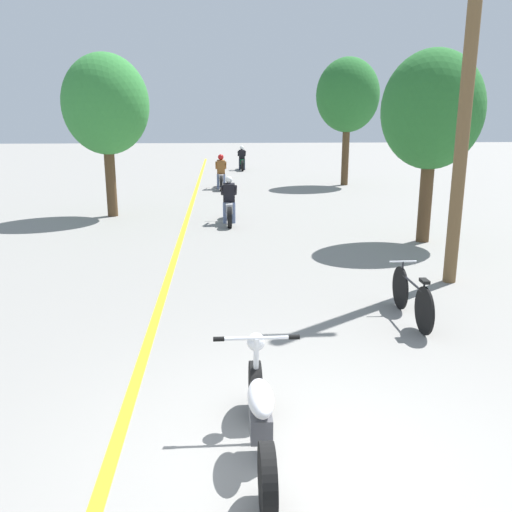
{
  "coord_description": "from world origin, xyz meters",
  "views": [
    {
      "loc": [
        -0.64,
        -4.22,
        3.09
      ],
      "look_at": [
        -0.09,
        4.19,
        0.9
      ],
      "focal_mm": 38.0,
      "sensor_mm": 36.0,
      "label": 1
    }
  ],
  "objects_px": {
    "roadside_tree_right_near": "(432,111)",
    "roadside_tree_right_far": "(348,96)",
    "roadside_tree_left": "(106,105)",
    "bicycle_parked": "(412,297)",
    "motorcycle_foreground": "(260,415)",
    "utility_pole": "(467,85)",
    "motorcycle_rider_mid": "(221,176)",
    "motorcycle_rider_far": "(242,161)",
    "motorcycle_rider_lead": "(229,206)"
  },
  "relations": [
    {
      "from": "motorcycle_rider_lead",
      "to": "motorcycle_rider_mid",
      "type": "bearing_deg",
      "value": 91.56
    },
    {
      "from": "utility_pole",
      "to": "motorcycle_rider_mid",
      "type": "relative_size",
      "value": 3.37
    },
    {
      "from": "bicycle_parked",
      "to": "motorcycle_rider_lead",
      "type": "bearing_deg",
      "value": 108.27
    },
    {
      "from": "motorcycle_rider_far",
      "to": "motorcycle_rider_lead",
      "type": "bearing_deg",
      "value": -93.64
    },
    {
      "from": "motorcycle_rider_lead",
      "to": "bicycle_parked",
      "type": "relative_size",
      "value": 1.15
    },
    {
      "from": "roadside_tree_left",
      "to": "utility_pole",
      "type": "bearing_deg",
      "value": -44.11
    },
    {
      "from": "motorcycle_rider_lead",
      "to": "motorcycle_rider_far",
      "type": "relative_size",
      "value": 1.01
    },
    {
      "from": "roadside_tree_right_far",
      "to": "motorcycle_rider_lead",
      "type": "height_order",
      "value": "roadside_tree_right_far"
    },
    {
      "from": "roadside_tree_right_near",
      "to": "roadside_tree_right_far",
      "type": "distance_m",
      "value": 11.56
    },
    {
      "from": "roadside_tree_left",
      "to": "bicycle_parked",
      "type": "xyz_separation_m",
      "value": [
        6.34,
        -9.48,
        -3.01
      ]
    },
    {
      "from": "roadside_tree_right_near",
      "to": "motorcycle_rider_lead",
      "type": "bearing_deg",
      "value": 150.3
    },
    {
      "from": "utility_pole",
      "to": "motorcycle_rider_mid",
      "type": "bearing_deg",
      "value": 107.18
    },
    {
      "from": "motorcycle_rider_lead",
      "to": "bicycle_parked",
      "type": "height_order",
      "value": "motorcycle_rider_lead"
    },
    {
      "from": "roadside_tree_right_near",
      "to": "roadside_tree_right_far",
      "type": "height_order",
      "value": "roadside_tree_right_far"
    },
    {
      "from": "roadside_tree_right_far",
      "to": "roadside_tree_left",
      "type": "distance_m",
      "value": 11.73
    },
    {
      "from": "roadside_tree_left",
      "to": "bicycle_parked",
      "type": "distance_m",
      "value": 11.8
    },
    {
      "from": "roadside_tree_right_far",
      "to": "motorcycle_foreground",
      "type": "xyz_separation_m",
      "value": [
        -5.34,
        -20.14,
        -3.53
      ]
    },
    {
      "from": "motorcycle_rider_far",
      "to": "bicycle_parked",
      "type": "height_order",
      "value": "motorcycle_rider_far"
    },
    {
      "from": "roadside_tree_right_far",
      "to": "roadside_tree_right_near",
      "type": "bearing_deg",
      "value": -92.94
    },
    {
      "from": "utility_pole",
      "to": "motorcycle_foreground",
      "type": "bearing_deg",
      "value": -127.6
    },
    {
      "from": "motorcycle_rider_mid",
      "to": "bicycle_parked",
      "type": "height_order",
      "value": "motorcycle_rider_mid"
    },
    {
      "from": "roadside_tree_left",
      "to": "motorcycle_rider_mid",
      "type": "distance_m",
      "value": 7.85
    },
    {
      "from": "motorcycle_rider_far",
      "to": "motorcycle_foreground",
      "type": "bearing_deg",
      "value": -91.94
    },
    {
      "from": "motorcycle_rider_far",
      "to": "roadside_tree_left",
      "type": "bearing_deg",
      "value": -107.69
    },
    {
      "from": "utility_pole",
      "to": "roadside_tree_right_far",
      "type": "distance_m",
      "value": 14.98
    },
    {
      "from": "roadside_tree_left",
      "to": "roadside_tree_right_far",
      "type": "bearing_deg",
      "value": 39.04
    },
    {
      "from": "utility_pole",
      "to": "motorcycle_rider_far",
      "type": "bearing_deg",
      "value": 97.91
    },
    {
      "from": "utility_pole",
      "to": "roadside_tree_left",
      "type": "height_order",
      "value": "utility_pole"
    },
    {
      "from": "motorcycle_foreground",
      "to": "motorcycle_rider_far",
      "type": "distance_m",
      "value": 27.47
    },
    {
      "from": "roadside_tree_right_far",
      "to": "motorcycle_foreground",
      "type": "height_order",
      "value": "roadside_tree_right_far"
    },
    {
      "from": "roadside_tree_left",
      "to": "bicycle_parked",
      "type": "bearing_deg",
      "value": -56.23
    },
    {
      "from": "roadside_tree_left",
      "to": "motorcycle_foreground",
      "type": "distance_m",
      "value": 13.63
    },
    {
      "from": "roadside_tree_right_far",
      "to": "motorcycle_rider_lead",
      "type": "bearing_deg",
      "value": -121.81
    },
    {
      "from": "roadside_tree_left",
      "to": "motorcycle_foreground",
      "type": "height_order",
      "value": "roadside_tree_left"
    },
    {
      "from": "motorcycle_rider_mid",
      "to": "bicycle_parked",
      "type": "distance_m",
      "value": 16.19
    },
    {
      "from": "roadside_tree_right_far",
      "to": "bicycle_parked",
      "type": "height_order",
      "value": "roadside_tree_right_far"
    },
    {
      "from": "bicycle_parked",
      "to": "motorcycle_rider_mid",
      "type": "bearing_deg",
      "value": 100.28
    },
    {
      "from": "motorcycle_foreground",
      "to": "motorcycle_rider_mid",
      "type": "bearing_deg",
      "value": 90.91
    },
    {
      "from": "roadside_tree_right_far",
      "to": "bicycle_parked",
      "type": "distance_m",
      "value": 17.45
    },
    {
      "from": "motorcycle_rider_lead",
      "to": "motorcycle_rider_mid",
      "type": "relative_size",
      "value": 0.99
    },
    {
      "from": "motorcycle_rider_lead",
      "to": "motorcycle_rider_mid",
      "type": "height_order",
      "value": "motorcycle_rider_mid"
    },
    {
      "from": "roadside_tree_right_far",
      "to": "motorcycle_rider_far",
      "type": "height_order",
      "value": "roadside_tree_right_far"
    },
    {
      "from": "motorcycle_foreground",
      "to": "motorcycle_rider_lead",
      "type": "distance_m",
      "value": 11.38
    },
    {
      "from": "roadside_tree_right_far",
      "to": "motorcycle_rider_mid",
      "type": "height_order",
      "value": "roadside_tree_right_far"
    },
    {
      "from": "roadside_tree_right_near",
      "to": "motorcycle_rider_lead",
      "type": "distance_m",
      "value": 6.18
    },
    {
      "from": "roadside_tree_right_near",
      "to": "roadside_tree_left",
      "type": "distance_m",
      "value": 9.47
    },
    {
      "from": "motorcycle_rider_far",
      "to": "bicycle_parked",
      "type": "xyz_separation_m",
      "value": [
        1.65,
        -24.18,
        -0.15
      ]
    },
    {
      "from": "roadside_tree_right_far",
      "to": "motorcycle_rider_lead",
      "type": "distance_m",
      "value": 10.86
    },
    {
      "from": "roadside_tree_left",
      "to": "motorcycle_rider_far",
      "type": "xyz_separation_m",
      "value": [
        4.69,
        14.7,
        -2.86
      ]
    },
    {
      "from": "roadside_tree_left",
      "to": "motorcycle_rider_far",
      "type": "height_order",
      "value": "roadside_tree_left"
    }
  ]
}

